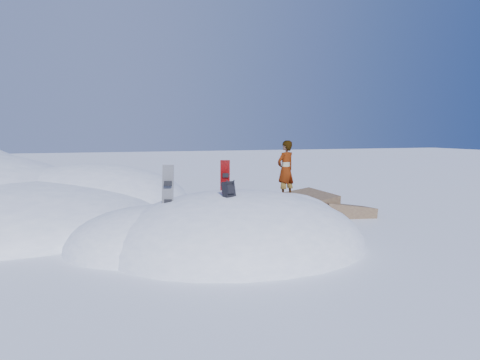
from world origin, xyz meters
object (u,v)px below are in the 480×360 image
object	(u,v)px
snowboard_dark	(168,195)
person	(286,170)
backpack	(229,189)
snowboard_red	(225,184)

from	to	relation	value
snowboard_dark	person	distance (m)	3.88
backpack	snowboard_red	bearing A→B (deg)	55.63
snowboard_red	backpack	bearing A→B (deg)	-87.46
snowboard_dark	person	xyz separation A→B (m)	(3.72, 0.97, 0.46)
snowboard_red	person	distance (m)	2.31
snowboard_red	snowboard_dark	distance (m)	1.60
snowboard_red	person	xyz separation A→B (m)	(2.15, 0.80, 0.28)
person	backpack	bearing A→B (deg)	13.38
snowboard_dark	backpack	size ratio (longest dim) A/B	3.31
snowboard_red	person	bearing A→B (deg)	35.16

